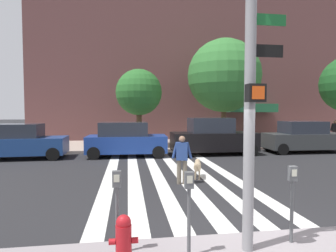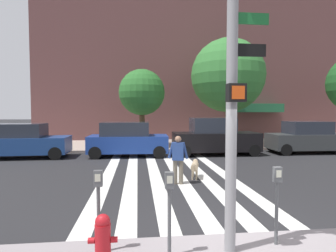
% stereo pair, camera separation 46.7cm
% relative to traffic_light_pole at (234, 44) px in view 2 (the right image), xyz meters
% --- Properties ---
extents(ground_plane, '(160.00, 160.00, 0.00)m').
position_rel_traffic_light_pole_xyz_m(ground_plane, '(0.50, 6.57, -3.52)').
color(ground_plane, '#232326').
extents(sidewalk_far, '(80.00, 6.00, 0.15)m').
position_rel_traffic_light_pole_xyz_m(sidewalk_far, '(0.50, 15.45, -3.45)').
color(sidewalk_far, '#A69285').
rests_on(sidewalk_far, ground_plane).
extents(crosswalk_stripes, '(4.95, 11.16, 0.01)m').
position_rel_traffic_light_pole_xyz_m(crosswalk_stripes, '(-0.42, 6.57, -3.52)').
color(crosswalk_stripes, silver).
rests_on(crosswalk_stripes, ground_plane).
extents(traffic_light_pole, '(0.74, 0.46, 5.80)m').
position_rel_traffic_light_pole_xyz_m(traffic_light_pole, '(0.00, 0.00, 0.00)').
color(traffic_light_pole, gray).
rests_on(traffic_light_pole, sidewalk_near).
extents(fire_hydrant, '(0.44, 0.32, 0.76)m').
position_rel_traffic_light_pole_xyz_m(fire_hydrant, '(-2.05, -0.11, -3.00)').
color(fire_hydrant, '#B4161E').
rests_on(fire_hydrant, sidewalk_near).
extents(parking_meter_curbside, '(0.14, 0.11, 1.36)m').
position_rel_traffic_light_pole_xyz_m(parking_meter_curbside, '(0.87, 0.19, -2.49)').
color(parking_meter_curbside, '#515456').
rests_on(parking_meter_curbside, sidewalk_near).
extents(parking_meter_second_along, '(0.14, 0.11, 1.36)m').
position_rel_traffic_light_pole_xyz_m(parking_meter_second_along, '(-1.03, -0.01, -2.49)').
color(parking_meter_second_along, '#515456').
rests_on(parking_meter_second_along, sidewalk_near).
extents(parking_meter_third_along, '(0.14, 0.11, 1.36)m').
position_rel_traffic_light_pole_xyz_m(parking_meter_third_along, '(-2.16, 0.24, -2.49)').
color(parking_meter_third_along, '#515456').
rests_on(parking_meter_third_along, sidewalk_near).
extents(parked_car_near_curb, '(4.70, 2.04, 1.82)m').
position_rel_traffic_light_pole_xyz_m(parked_car_near_curb, '(-7.61, 11.02, -2.64)').
color(parked_car_near_curb, navy).
rests_on(parked_car_near_curb, ground_plane).
extents(parked_car_behind_first, '(4.33, 2.10, 1.88)m').
position_rel_traffic_light_pole_xyz_m(parked_car_behind_first, '(-2.08, 11.02, -2.60)').
color(parked_car_behind_first, navy).
rests_on(parked_car_behind_first, ground_plane).
extents(parked_car_third_in_line, '(4.79, 2.01, 2.10)m').
position_rel_traffic_light_pole_xyz_m(parked_car_third_in_line, '(2.83, 11.02, -2.54)').
color(parked_car_third_in_line, black).
rests_on(parked_car_third_in_line, ground_plane).
extents(parked_car_fourth_in_line, '(4.83, 2.01, 1.88)m').
position_rel_traffic_light_pole_xyz_m(parked_car_fourth_in_line, '(8.56, 11.02, -2.63)').
color(parked_car_fourth_in_line, '#323536').
rests_on(parked_car_fourth_in_line, ground_plane).
extents(street_tree_nearest, '(3.02, 3.02, 5.08)m').
position_rel_traffic_light_pole_xyz_m(street_tree_nearest, '(-1.24, 14.06, 0.17)').
color(street_tree_nearest, '#4C3823').
rests_on(street_tree_nearest, sidewalk_far).
extents(street_tree_middle, '(5.07, 5.07, 7.33)m').
position_rel_traffic_light_pole_xyz_m(street_tree_middle, '(4.67, 14.39, 1.41)').
color(street_tree_middle, '#4C3823').
rests_on(street_tree_middle, sidewalk_far).
extents(pedestrian_dog_walker, '(0.70, 0.33, 1.64)m').
position_rel_traffic_light_pole_xyz_m(pedestrian_dog_walker, '(-0.17, 4.91, -2.59)').
color(pedestrian_dog_walker, '#6B6051').
rests_on(pedestrian_dog_walker, ground_plane).
extents(dog_on_leash, '(0.44, 1.05, 0.65)m').
position_rel_traffic_light_pole_xyz_m(dog_on_leash, '(0.57, 5.67, -3.08)').
color(dog_on_leash, tan).
rests_on(dog_on_leash, ground_plane).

